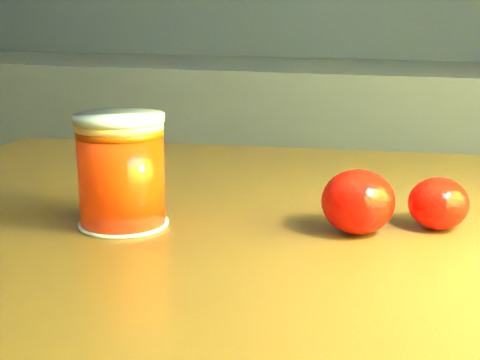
% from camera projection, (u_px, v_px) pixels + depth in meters
% --- Properties ---
extents(kitchen_counter, '(3.15, 0.60, 0.90)m').
position_uv_depth(kitchen_counter, '(103.00, 200.00, 2.16)').
color(kitchen_counter, '#545359').
rests_on(kitchen_counter, ground).
extents(table, '(1.21, 0.94, 0.82)m').
position_uv_depth(table, '(321.00, 314.00, 0.71)').
color(table, brown).
rests_on(table, ground).
extents(juice_glass, '(0.09, 0.09, 0.11)m').
position_uv_depth(juice_glass, '(121.00, 171.00, 0.65)').
color(juice_glass, red).
rests_on(juice_glass, table).
extents(orange_front, '(0.08, 0.08, 0.06)m').
position_uv_depth(orange_front, '(358.00, 202.00, 0.63)').
color(orange_front, '#FF1205').
rests_on(orange_front, table).
extents(orange_back, '(0.06, 0.06, 0.05)m').
position_uv_depth(orange_back, '(438.00, 204.00, 0.65)').
color(orange_back, '#FF1205').
rests_on(orange_back, table).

